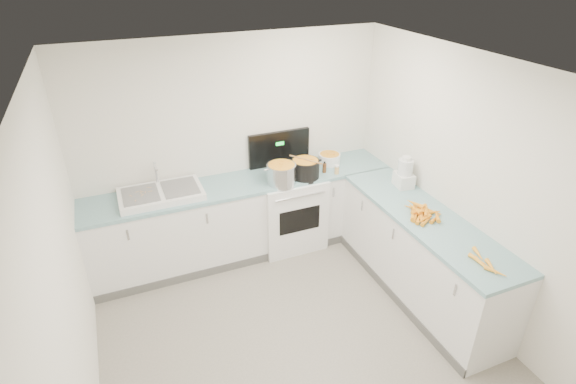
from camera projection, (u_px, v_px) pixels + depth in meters
name	position (u px, v px, depth m)	size (l,w,h in m)	color
floor	(304.00, 351.00, 4.12)	(3.50, 4.00, 0.00)	gray
ceiling	(310.00, 80.00, 2.92)	(3.50, 4.00, 0.00)	white
wall_back	(234.00, 147.00, 5.14)	(3.50, 2.50, 0.00)	white
wall_left	(63.00, 298.00, 2.93)	(4.00, 2.50, 0.00)	white
wall_right	(480.00, 197.00, 4.11)	(4.00, 2.50, 0.00)	white
counter_back	(245.00, 217.00, 5.27)	(3.50, 0.62, 0.94)	white
counter_right	(421.00, 255.00, 4.62)	(0.62, 2.20, 0.94)	white
stove	(288.00, 208.00, 5.44)	(0.76, 0.65, 1.36)	white
sink	(161.00, 194.00, 4.72)	(0.86, 0.52, 0.31)	white
steel_pot	(281.00, 174.00, 4.98)	(0.33, 0.33, 0.24)	silver
black_pot	(305.00, 169.00, 5.11)	(0.32, 0.32, 0.23)	black
wooden_spoon	(306.00, 160.00, 5.05)	(0.02, 0.02, 0.42)	#AD7A47
mixing_bowl	(329.00, 159.00, 5.45)	(0.27, 0.27, 0.12)	white
extract_bottle	(324.00, 168.00, 5.23)	(0.04, 0.04, 0.11)	#593319
spice_jar	(337.00, 170.00, 5.20)	(0.05, 0.05, 0.09)	#E5B266
food_processor	(404.00, 174.00, 4.88)	(0.20, 0.23, 0.35)	white
carrot_pile	(422.00, 213.00, 4.39)	(0.37, 0.43, 0.09)	orange
peeled_carrots	(485.00, 263.00, 3.72)	(0.15, 0.41, 0.04)	#FFA126
peelings	(143.00, 194.00, 4.64)	(0.24, 0.28, 0.01)	tan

